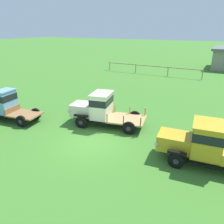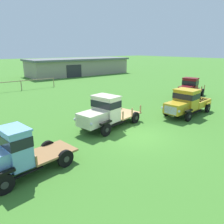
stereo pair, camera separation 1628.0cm
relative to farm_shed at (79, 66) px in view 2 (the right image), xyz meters
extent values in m
plane|color=#3D7528|center=(-14.53, -32.83, -1.74)|extent=(240.00, 240.00, 0.00)
cube|color=gray|center=(0.00, 0.00, -0.20)|extent=(21.18, 7.20, 3.08)
cube|color=#565B60|center=(0.00, 0.00, 1.52)|extent=(21.78, 8.00, 0.36)
cube|color=#2D2D33|center=(-3.17, -3.64, -0.54)|extent=(3.20, 0.08, 2.40)
cylinder|color=#997F60|center=(-10.88, -11.43, -1.07)|extent=(0.12, 0.12, 1.36)
cylinder|color=#997F60|center=(-15.52, -11.41, -1.07)|extent=(0.12, 0.12, 1.36)
cube|color=#997F60|center=(-18.06, -11.24, -0.51)|extent=(14.57, 0.08, 0.10)
cylinder|color=black|center=(-22.76, -33.74, -1.32)|extent=(0.86, 0.29, 0.84)
cylinder|color=#2D2D2D|center=(-22.75, -33.84, -1.32)|extent=(0.30, 0.07, 0.30)
cylinder|color=black|center=(-19.95, -33.33, -1.32)|extent=(0.86, 0.29, 0.84)
cylinder|color=#2D2D2D|center=(-19.93, -33.43, -1.32)|extent=(0.30, 0.07, 0.30)
cylinder|color=black|center=(-20.17, -31.76, -1.32)|extent=(0.86, 0.29, 0.84)
cylinder|color=#2D2D2D|center=(-20.19, -31.67, -1.32)|extent=(0.30, 0.07, 0.30)
cube|color=black|center=(-21.52, -32.76, -1.24)|extent=(4.24, 1.46, 0.12)
cube|color=black|center=(-22.76, -33.74, -0.85)|extent=(0.99, 0.34, 0.12)
cube|color=#70A3D1|center=(-21.95, -32.82, -0.35)|extent=(1.11, 1.51, 1.65)
cube|color=black|center=(-21.95, -32.82, 0.02)|extent=(1.15, 1.55, 0.46)
cube|color=#70A3D1|center=(-21.95, -32.82, 0.51)|extent=(1.21, 1.59, 0.08)
cube|color=black|center=(-21.75, -33.58, -1.26)|extent=(1.29, 0.32, 0.05)
cube|color=black|center=(-21.97, -32.04, -1.26)|extent=(1.29, 0.32, 0.05)
cube|color=olive|center=(-20.39, -32.60, -1.13)|extent=(2.44, 1.92, 0.10)
cube|color=olive|center=(-21.46, -32.75, -0.90)|extent=(0.30, 1.50, 0.44)
cylinder|color=black|center=(-16.15, -31.47, -1.31)|extent=(0.89, 0.34, 0.87)
cylinder|color=#2D2D2D|center=(-16.13, -31.57, -1.31)|extent=(0.30, 0.09, 0.31)
cylinder|color=black|center=(-16.56, -29.49, -1.31)|extent=(0.89, 0.34, 0.87)
cylinder|color=#2D2D2D|center=(-16.58, -29.39, -1.31)|extent=(0.30, 0.09, 0.31)
cylinder|color=black|center=(-12.88, -30.80, -1.31)|extent=(0.89, 0.34, 0.87)
cylinder|color=#2D2D2D|center=(-12.86, -30.89, -1.31)|extent=(0.30, 0.09, 0.31)
cylinder|color=black|center=(-13.28, -28.81, -1.31)|extent=(0.89, 0.34, 0.87)
cylinder|color=#2D2D2D|center=(-13.30, -28.72, -1.31)|extent=(0.30, 0.09, 0.31)
cube|color=black|center=(-14.81, -30.16, -1.23)|extent=(4.98, 2.07, 0.12)
cube|color=beige|center=(-16.60, -30.53, -0.74)|extent=(1.89, 1.72, 0.86)
cube|color=silver|center=(-17.37, -30.69, -0.78)|extent=(0.28, 1.10, 0.64)
sphere|color=silver|center=(-17.23, -31.43, -0.71)|extent=(0.20, 0.20, 0.20)
sphere|color=silver|center=(-17.53, -29.95, -0.71)|extent=(0.20, 0.20, 0.20)
cube|color=black|center=(-16.15, -31.47, -0.82)|extent=(1.02, 0.40, 0.12)
cube|color=black|center=(-16.56, -29.49, -0.82)|extent=(1.02, 0.40, 0.12)
cube|color=beige|center=(-15.23, -30.25, -0.32)|extent=(1.49, 1.98, 1.69)
cube|color=black|center=(-15.23, -30.25, 0.06)|extent=(1.54, 2.03, 0.47)
cube|color=beige|center=(-15.23, -30.25, 0.57)|extent=(1.62, 2.08, 0.08)
cube|color=black|center=(-14.91, -31.20, -1.25)|extent=(1.61, 0.46, 0.05)
cube|color=black|center=(-15.31, -29.25, -1.25)|extent=(1.61, 0.46, 0.05)
cube|color=tan|center=(-13.45, -29.88, -1.12)|extent=(2.84, 2.48, 0.10)
cube|color=tan|center=(-14.35, -31.05, -0.78)|extent=(0.09, 0.09, 0.57)
cube|color=tan|center=(-14.73, -29.16, -0.78)|extent=(0.09, 0.09, 0.57)
cube|color=tan|center=(-13.25, -30.82, -0.78)|extent=(0.09, 0.09, 0.57)
cube|color=tan|center=(-13.64, -28.94, -0.78)|extent=(0.09, 0.09, 0.57)
cube|color=tan|center=(-12.16, -30.60, -0.78)|extent=(0.09, 0.09, 0.57)
cube|color=tan|center=(-12.54, -28.71, -0.78)|extent=(0.09, 0.09, 0.57)
cylinder|color=black|center=(-9.31, -33.02, -1.34)|extent=(0.81, 0.27, 0.80)
cylinder|color=#2D2D2D|center=(-9.30, -33.12, -1.34)|extent=(0.28, 0.06, 0.28)
cylinder|color=black|center=(-9.52, -31.08, -1.34)|extent=(0.81, 0.27, 0.80)
cylinder|color=#2D2D2D|center=(-9.53, -30.97, -1.34)|extent=(0.28, 0.06, 0.28)
cylinder|color=black|center=(-5.81, -32.65, -1.34)|extent=(0.81, 0.27, 0.80)
cylinder|color=#2D2D2D|center=(-5.80, -32.75, -1.34)|extent=(0.28, 0.06, 0.28)
cylinder|color=black|center=(-6.02, -30.71, -1.34)|extent=(0.81, 0.27, 0.80)
cylinder|color=#2D2D2D|center=(-6.03, -30.60, -1.34)|extent=(0.28, 0.06, 0.28)
cube|color=black|center=(-7.80, -31.88, -1.26)|extent=(5.11, 1.60, 0.12)
cube|color=gold|center=(-9.67, -32.07, -0.80)|extent=(1.83, 1.54, 0.81)
cube|color=silver|center=(-10.48, -32.16, -0.84)|extent=(0.17, 1.07, 0.60)
sphere|color=silver|center=(-10.42, -32.89, -0.78)|extent=(0.20, 0.20, 0.20)
sphere|color=silver|center=(-10.57, -31.43, -0.78)|extent=(0.20, 0.20, 0.20)
cube|color=black|center=(-9.31, -33.02, -0.90)|extent=(0.93, 0.30, 0.12)
cube|color=black|center=(-9.52, -31.08, -0.90)|extent=(0.93, 0.30, 0.12)
cube|color=gold|center=(-8.15, -31.91, -0.40)|extent=(1.54, 1.85, 1.61)
cube|color=black|center=(-8.15, -31.91, -0.04)|extent=(1.60, 1.90, 0.45)
cube|color=gold|center=(-8.15, -31.91, 0.45)|extent=(1.68, 1.94, 0.08)
cube|color=black|center=(-7.91, -32.85, -1.28)|extent=(1.92, 0.34, 0.05)
cube|color=black|center=(-8.11, -30.95, -1.28)|extent=(1.92, 0.34, 0.05)
cube|color=gold|center=(-6.27, -31.71, -0.92)|extent=(2.58, 2.04, 0.56)
cube|color=black|center=(-6.27, -31.71, -0.67)|extent=(2.17, 1.73, 0.06)
cube|color=gold|center=(-5.81, -32.65, -0.90)|extent=(0.89, 0.29, 0.12)
cube|color=gold|center=(-6.02, -30.71, -0.90)|extent=(0.89, 0.29, 0.12)
cylinder|color=black|center=(-2.73, -29.36, -1.31)|extent=(0.88, 0.37, 0.87)
cylinder|color=#2D2D2D|center=(-2.71, -29.45, -1.31)|extent=(0.30, 0.10, 0.30)
cylinder|color=black|center=(-3.15, -27.68, -1.31)|extent=(0.88, 0.37, 0.87)
cylinder|color=#2D2D2D|center=(-3.18, -27.58, -1.31)|extent=(0.30, 0.10, 0.30)
cylinder|color=black|center=(0.35, -28.59, -1.31)|extent=(0.88, 0.37, 0.87)
cylinder|color=#2D2D2D|center=(0.38, -28.68, -1.31)|extent=(0.30, 0.10, 0.30)
cylinder|color=black|center=(-0.06, -26.91, -1.31)|extent=(0.88, 0.37, 0.87)
cylinder|color=#2D2D2D|center=(-0.09, -26.82, -1.31)|extent=(0.30, 0.10, 0.30)
cube|color=black|center=(-1.49, -28.16, -1.23)|extent=(4.77, 2.05, 0.12)
cube|color=maroon|center=(-3.18, -28.58, -0.70)|extent=(1.85, 1.56, 0.94)
cube|color=silver|center=(-3.93, -28.76, -0.74)|extent=(0.29, 0.94, 0.71)
sphere|color=silver|center=(-3.78, -29.40, -0.67)|extent=(0.20, 0.20, 0.20)
sphere|color=silver|center=(-4.09, -28.14, -0.67)|extent=(0.20, 0.20, 0.20)
cube|color=black|center=(-2.73, -29.36, -0.83)|extent=(1.01, 0.43, 0.12)
cube|color=black|center=(-3.15, -27.68, -0.83)|extent=(1.01, 0.43, 0.12)
cube|color=maroon|center=(-1.90, -28.26, -0.34)|extent=(1.36, 1.72, 1.65)
cube|color=black|center=(-1.90, -28.26, 0.03)|extent=(1.41, 1.77, 0.46)
cube|color=maroon|center=(-1.90, -28.26, 0.52)|extent=(1.48, 1.82, 0.08)
cube|color=black|center=(-1.60, -29.06, -1.25)|extent=(1.42, 0.48, 0.05)
cube|color=black|center=(-2.01, -27.41, -1.25)|extent=(1.42, 0.48, 0.05)
cube|color=olive|center=(-0.21, -27.84, -1.12)|extent=(2.81, 2.27, 0.10)
cube|color=olive|center=(-1.09, -28.90, -0.80)|extent=(0.10, 0.10, 0.53)
cube|color=olive|center=(-1.49, -27.31, -0.80)|extent=(0.10, 0.10, 0.53)
cube|color=olive|center=(-0.01, -28.64, -0.80)|extent=(0.10, 0.10, 0.53)
cube|color=olive|center=(-0.41, -27.04, -0.80)|extent=(0.10, 0.10, 0.53)
cube|color=olive|center=(1.06, -28.37, -0.80)|extent=(0.10, 0.10, 0.53)
cube|color=olive|center=(0.66, -26.77, -0.80)|extent=(0.10, 0.10, 0.53)
camera|label=1|loc=(-7.74, -42.58, 4.77)|focal=35.00mm
camera|label=2|loc=(-23.98, -42.06, 3.73)|focal=35.00mm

